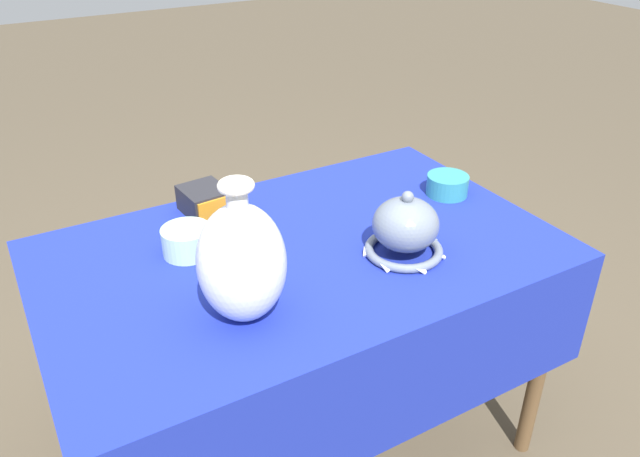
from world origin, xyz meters
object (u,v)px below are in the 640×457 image
at_px(vase_dome_bell, 405,229).
at_px(pot_squat_celadon, 187,241).
at_px(pot_squat_charcoal, 237,227).
at_px(pot_squat_teal, 447,185).
at_px(mosaic_tile_box, 205,201).
at_px(vase_tall_bulbous, 242,262).

xyz_separation_m(vase_dome_bell, pot_squat_celadon, (-0.46, 0.26, -0.03)).
xyz_separation_m(pot_squat_charcoal, pot_squat_teal, (0.63, -0.06, -0.01)).
bearing_deg(mosaic_tile_box, vase_tall_bulbous, -106.62).
xyz_separation_m(pot_squat_teal, pot_squat_celadon, (-0.76, 0.06, 0.00)).
relative_size(pot_squat_teal, pot_squat_celadon, 0.98).
xyz_separation_m(vase_dome_bell, mosaic_tile_box, (-0.34, 0.44, -0.03)).
height_order(pot_squat_charcoal, pot_squat_teal, pot_squat_charcoal).
distance_m(vase_dome_bell, pot_squat_charcoal, 0.42).
bearing_deg(pot_squat_celadon, vase_dome_bell, -30.12).
height_order(mosaic_tile_box, pot_squat_charcoal, mosaic_tile_box).
relative_size(mosaic_tile_box, pot_squat_teal, 1.20).
bearing_deg(pot_squat_charcoal, vase_dome_bell, -39.17).
height_order(vase_tall_bulbous, pot_squat_charcoal, vase_tall_bulbous).
bearing_deg(pot_squat_charcoal, mosaic_tile_box, 95.81).
xyz_separation_m(vase_tall_bulbous, pot_squat_charcoal, (0.11, 0.30, -0.10)).
bearing_deg(vase_dome_bell, mosaic_tile_box, 127.77).
xyz_separation_m(vase_dome_bell, pot_squat_charcoal, (-0.33, 0.26, -0.03)).
xyz_separation_m(vase_tall_bulbous, pot_squat_celadon, (-0.02, 0.30, -0.10)).
bearing_deg(pot_squat_charcoal, pot_squat_teal, -5.89).
height_order(vase_tall_bulbous, mosaic_tile_box, vase_tall_bulbous).
height_order(vase_dome_bell, pot_squat_teal, vase_dome_bell).
bearing_deg(mosaic_tile_box, pot_squat_teal, -26.30).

